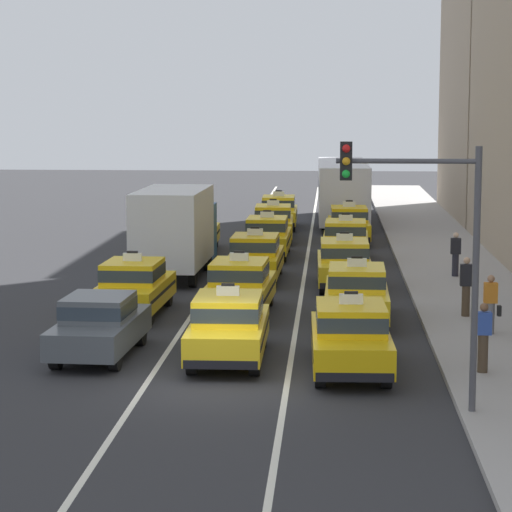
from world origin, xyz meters
name	(u,v)px	position (x,y,z in m)	size (l,w,h in m)	color
ground_plane	(216,386)	(0.00, 0.00, 0.00)	(160.00, 160.00, 0.00)	#2B2B2D
lane_stripe_left_center	(228,260)	(-1.60, 20.00, 0.00)	(0.14, 80.00, 0.01)	silver
lane_stripe_center_right	(307,261)	(1.60, 20.00, 0.00)	(0.14, 80.00, 0.01)	silver
sidewalk_curb	(461,281)	(7.20, 15.00, 0.07)	(4.00, 90.00, 0.15)	#9E9993
sedan_left_nearest	(99,324)	(-3.21, 2.64, 0.85)	(1.94, 4.37, 1.58)	black
taxi_left_second	(134,286)	(-3.33, 8.22, 0.88)	(1.95, 4.61, 1.96)	black
box_truck_left_third	(176,228)	(-3.09, 15.77, 1.78)	(2.41, 7.00, 3.27)	black
taxi_left_fourth	(195,231)	(-3.24, 22.59, 0.88)	(1.92, 4.60, 1.96)	black
taxi_center_nearest	(228,326)	(0.06, 2.45, 0.88)	(1.85, 4.57, 1.96)	black
taxi_center_second	(240,286)	(-0.16, 8.48, 0.88)	(1.97, 4.62, 1.96)	black
taxi_center_third	(255,257)	(-0.13, 14.95, 0.88)	(1.88, 4.58, 1.96)	black
taxi_center_fourth	(267,236)	(-0.06, 21.16, 0.88)	(1.86, 4.57, 1.96)	black
taxi_center_fifth	(273,222)	(-0.10, 26.57, 0.88)	(1.93, 4.60, 1.96)	black
taxi_center_sixth	(279,211)	(-0.09, 31.71, 0.88)	(1.87, 4.58, 1.96)	black
taxi_right_nearest	(350,336)	(3.05, 1.49, 0.88)	(1.94, 4.61, 1.96)	black
taxi_right_second	(356,293)	(3.32, 7.54, 0.88)	(1.88, 4.58, 1.96)	black
taxi_right_third	(344,263)	(3.03, 13.63, 0.88)	(1.90, 4.59, 1.96)	black
taxi_right_fourth	(345,240)	(3.16, 20.10, 0.88)	(1.91, 4.60, 1.96)	black
taxi_right_fifth	(349,224)	(3.38, 26.11, 0.88)	(1.92, 4.60, 1.96)	black
bus_right_sixth	(342,189)	(3.15, 34.70, 1.82)	(2.70, 11.24, 3.22)	black
pedestrian_near_crosswalk	(456,254)	(7.05, 15.56, 0.95)	(0.36, 0.24, 1.59)	#23232D
pedestrian_mid_block	(466,286)	(6.52, 7.95, 1.04)	(0.36, 0.24, 1.74)	#473828
pedestrian_by_storefront	(491,304)	(6.88, 5.45, 0.96)	(0.47, 0.24, 1.61)	slate
pedestrian_trailing	(483,337)	(6.10, 1.08, 0.97)	(0.36, 0.24, 1.63)	#473828
traffic_light_pole	(428,231)	(4.49, -2.25, 3.82)	(2.87, 0.33, 5.58)	#47474C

